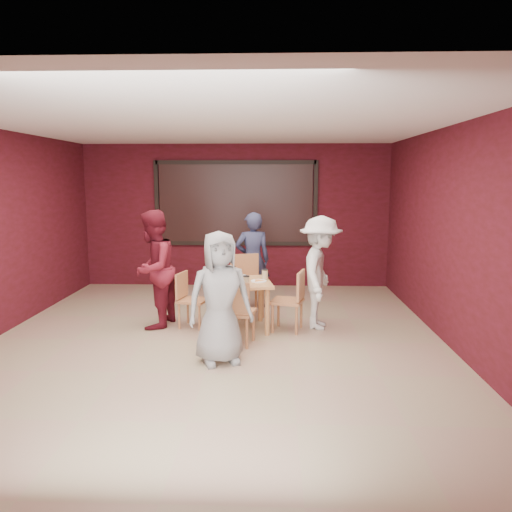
{
  "coord_description": "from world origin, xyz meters",
  "views": [
    {
      "loc": [
        0.75,
        -6.33,
        2.13
      ],
      "look_at": [
        0.5,
        0.55,
        1.06
      ],
      "focal_mm": 35.0,
      "sensor_mm": 36.0,
      "label": 1
    }
  ],
  "objects_px": {
    "diner_front": "(220,298)",
    "chair_right": "(293,297)",
    "dining_table": "(239,287)",
    "chair_front": "(236,309)",
    "diner_back": "(253,260)",
    "chair_back": "(247,281)",
    "diner_right": "(320,273)",
    "diner_left": "(153,269)",
    "chair_left": "(189,296)"
  },
  "relations": [
    {
      "from": "dining_table",
      "to": "diner_left",
      "type": "height_order",
      "value": "diner_left"
    },
    {
      "from": "chair_left",
      "to": "chair_right",
      "type": "xyz_separation_m",
      "value": [
        1.49,
        -0.16,
        0.04
      ]
    },
    {
      "from": "chair_front",
      "to": "chair_right",
      "type": "relative_size",
      "value": 0.99
    },
    {
      "from": "diner_front",
      "to": "diner_left",
      "type": "height_order",
      "value": "diner_left"
    },
    {
      "from": "dining_table",
      "to": "diner_front",
      "type": "xyz_separation_m",
      "value": [
        -0.13,
        -1.31,
        0.16
      ]
    },
    {
      "from": "dining_table",
      "to": "chair_front",
      "type": "height_order",
      "value": "chair_front"
    },
    {
      "from": "diner_left",
      "to": "diner_right",
      "type": "distance_m",
      "value": 2.39
    },
    {
      "from": "chair_front",
      "to": "diner_right",
      "type": "xyz_separation_m",
      "value": [
        1.14,
        0.84,
        0.32
      ]
    },
    {
      "from": "chair_front",
      "to": "chair_back",
      "type": "xyz_separation_m",
      "value": [
        0.05,
        1.5,
        0.05
      ]
    },
    {
      "from": "chair_back",
      "to": "diner_back",
      "type": "height_order",
      "value": "diner_back"
    },
    {
      "from": "diner_front",
      "to": "diner_back",
      "type": "xyz_separation_m",
      "value": [
        0.27,
        2.58,
        0.02
      ]
    },
    {
      "from": "chair_front",
      "to": "diner_back",
      "type": "relative_size",
      "value": 0.54
    },
    {
      "from": "chair_right",
      "to": "chair_back",
      "type": "bearing_deg",
      "value": 129.29
    },
    {
      "from": "dining_table",
      "to": "diner_back",
      "type": "height_order",
      "value": "diner_back"
    },
    {
      "from": "chair_right",
      "to": "diner_front",
      "type": "xyz_separation_m",
      "value": [
        -0.88,
        -1.24,
        0.28
      ]
    },
    {
      "from": "diner_right",
      "to": "chair_back",
      "type": "bearing_deg",
      "value": 69.68
    },
    {
      "from": "diner_left",
      "to": "chair_front",
      "type": "bearing_deg",
      "value": 67.19
    },
    {
      "from": "chair_front",
      "to": "diner_front",
      "type": "xyz_separation_m",
      "value": [
        -0.14,
        -0.58,
        0.29
      ]
    },
    {
      "from": "chair_back",
      "to": "diner_left",
      "type": "xyz_separation_m",
      "value": [
        -1.3,
        -0.7,
        0.31
      ]
    },
    {
      "from": "chair_right",
      "to": "diner_front",
      "type": "relative_size",
      "value": 0.56
    },
    {
      "from": "dining_table",
      "to": "diner_back",
      "type": "xyz_separation_m",
      "value": [
        0.14,
        1.27,
        0.18
      ]
    },
    {
      "from": "chair_right",
      "to": "diner_front",
      "type": "distance_m",
      "value": 1.55
    },
    {
      "from": "diner_front",
      "to": "chair_back",
      "type": "bearing_deg",
      "value": 64.28
    },
    {
      "from": "chair_back",
      "to": "chair_left",
      "type": "relative_size",
      "value": 1.2
    },
    {
      "from": "diner_front",
      "to": "dining_table",
      "type": "bearing_deg",
      "value": 63.96
    },
    {
      "from": "chair_front",
      "to": "chair_right",
      "type": "bearing_deg",
      "value": 41.44
    },
    {
      "from": "chair_left",
      "to": "diner_left",
      "type": "height_order",
      "value": "diner_left"
    },
    {
      "from": "diner_left",
      "to": "diner_right",
      "type": "xyz_separation_m",
      "value": [
        2.39,
        0.04,
        -0.04
      ]
    },
    {
      "from": "diner_back",
      "to": "diner_right",
      "type": "relative_size",
      "value": 0.98
    },
    {
      "from": "chair_front",
      "to": "diner_back",
      "type": "xyz_separation_m",
      "value": [
        0.13,
        2.0,
        0.31
      ]
    },
    {
      "from": "chair_back",
      "to": "chair_right",
      "type": "distance_m",
      "value": 1.09
    },
    {
      "from": "chair_back",
      "to": "diner_left",
      "type": "relative_size",
      "value": 0.56
    },
    {
      "from": "chair_front",
      "to": "dining_table",
      "type": "bearing_deg",
      "value": 90.88
    },
    {
      "from": "diner_front",
      "to": "diner_left",
      "type": "relative_size",
      "value": 0.91
    },
    {
      "from": "dining_table",
      "to": "chair_left",
      "type": "height_order",
      "value": "dining_table"
    },
    {
      "from": "chair_back",
      "to": "diner_front",
      "type": "height_order",
      "value": "diner_front"
    },
    {
      "from": "chair_front",
      "to": "chair_back",
      "type": "distance_m",
      "value": 1.5
    },
    {
      "from": "diner_front",
      "to": "diner_back",
      "type": "height_order",
      "value": "diner_back"
    },
    {
      "from": "chair_back",
      "to": "diner_left",
      "type": "distance_m",
      "value": 1.51
    },
    {
      "from": "dining_table",
      "to": "chair_back",
      "type": "bearing_deg",
      "value": 85.27
    },
    {
      "from": "dining_table",
      "to": "chair_front",
      "type": "relative_size",
      "value": 1.18
    },
    {
      "from": "chair_front",
      "to": "chair_left",
      "type": "bearing_deg",
      "value": 132.31
    },
    {
      "from": "diner_back",
      "to": "chair_right",
      "type": "bearing_deg",
      "value": 104.3
    },
    {
      "from": "dining_table",
      "to": "diner_back",
      "type": "relative_size",
      "value": 0.64
    },
    {
      "from": "chair_front",
      "to": "diner_right",
      "type": "relative_size",
      "value": 0.53
    },
    {
      "from": "diner_front",
      "to": "diner_right",
      "type": "height_order",
      "value": "diner_right"
    },
    {
      "from": "chair_right",
      "to": "diner_right",
      "type": "xyz_separation_m",
      "value": [
        0.4,
        0.19,
        0.32
      ]
    },
    {
      "from": "diner_left",
      "to": "chair_left",
      "type": "bearing_deg",
      "value": 101.93
    },
    {
      "from": "chair_back",
      "to": "diner_right",
      "type": "height_order",
      "value": "diner_right"
    },
    {
      "from": "diner_front",
      "to": "chair_right",
      "type": "bearing_deg",
      "value": 34.03
    }
  ]
}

